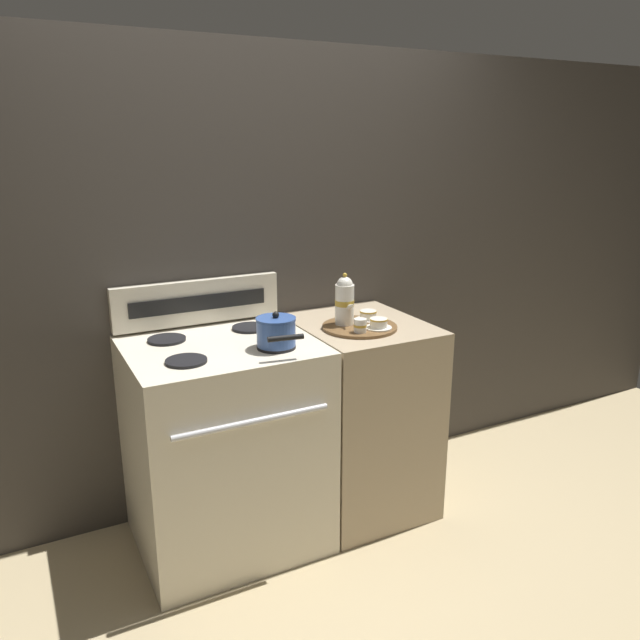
% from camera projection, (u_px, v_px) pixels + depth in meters
% --- Properties ---
extents(ground_plane, '(6.00, 6.00, 0.00)m').
position_uv_depth(ground_plane, '(286.00, 520.00, 3.01)').
color(ground_plane, tan).
extents(wall_back, '(6.00, 0.05, 2.20)m').
position_uv_depth(wall_back, '(252.00, 283.00, 3.01)').
color(wall_back, '#423D38').
rests_on(wall_back, ground).
extents(stove, '(0.79, 0.70, 0.95)m').
position_uv_depth(stove, '(225.00, 445.00, 2.75)').
color(stove, beige).
rests_on(stove, ground).
extents(control_panel, '(0.77, 0.05, 0.20)m').
position_uv_depth(control_panel, '(198.00, 302.00, 2.86)').
color(control_panel, beige).
rests_on(control_panel, stove).
extents(side_counter, '(0.57, 0.67, 0.94)m').
position_uv_depth(side_counter, '(359.00, 415.00, 3.06)').
color(side_counter, tan).
rests_on(side_counter, ground).
extents(saucepan, '(0.18, 0.25, 0.14)m').
position_uv_depth(saucepan, '(276.00, 331.00, 2.55)').
color(saucepan, '#335193').
rests_on(saucepan, stove).
extents(serving_tray, '(0.34, 0.34, 0.01)m').
position_uv_depth(serving_tray, '(360.00, 327.00, 2.84)').
color(serving_tray, brown).
rests_on(serving_tray, side_counter).
extents(teapot, '(0.09, 0.14, 0.24)m').
position_uv_depth(teapot, '(345.00, 300.00, 2.83)').
color(teapot, white).
rests_on(teapot, serving_tray).
extents(teacup_left, '(0.12, 0.12, 0.05)m').
position_uv_depth(teacup_left, '(368.00, 315.00, 2.92)').
color(teacup_left, white).
rests_on(teacup_left, serving_tray).
extents(teacup_right, '(0.12, 0.12, 0.05)m').
position_uv_depth(teacup_right, '(379.00, 323.00, 2.79)').
color(teacup_right, white).
rests_on(teacup_right, serving_tray).
extents(creamer_jug, '(0.06, 0.06, 0.06)m').
position_uv_depth(creamer_jug, '(360.00, 325.00, 2.73)').
color(creamer_jug, white).
rests_on(creamer_jug, serving_tray).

